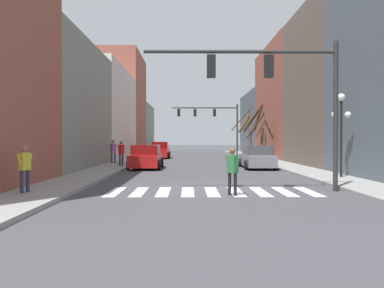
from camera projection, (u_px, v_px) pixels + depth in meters
name	position (u px, v px, depth m)	size (l,w,h in m)	color
ground_plane	(211.00, 189.00, 14.63)	(240.00, 240.00, 0.00)	#424247
sidewalk_left	(56.00, 187.00, 14.56)	(2.24, 90.00, 0.15)	gray
sidewalk_right	(364.00, 187.00, 14.69)	(2.24, 90.00, 0.15)	gray
building_row_left	(96.00, 106.00, 37.41)	(6.00, 60.31, 13.26)	#934C3D
building_row_right	(321.00, 93.00, 30.89)	(6.00, 48.94, 13.66)	#515B66
crosswalk_stripes	(212.00, 192.00, 13.88)	(7.65, 2.60, 0.01)	white
traffic_signal_near	(277.00, 81.00, 13.97)	(7.28, 0.28, 5.62)	#2D2D2D
traffic_signal_far	(212.00, 118.00, 42.05)	(7.41, 0.28, 5.93)	#2D2D2D
street_lamp_right_corner	(341.00, 118.00, 17.83)	(0.95, 0.36, 3.99)	black
car_parked_right_near	(146.00, 158.00, 24.94)	(2.14, 4.21, 1.58)	red
car_parked_right_mid	(160.00, 151.00, 38.91)	(1.97, 4.42, 1.71)	red
car_parked_left_near	(257.00, 158.00, 25.23)	(2.06, 4.61, 1.55)	gray
pedestrian_near_right_corner	(113.00, 149.00, 28.47)	(0.53, 0.67, 1.77)	#282D47
pedestrian_on_right_sidewalk	(121.00, 151.00, 25.88)	(0.41, 0.69, 1.71)	#282D47
pedestrian_waiting_at_curb	(232.00, 167.00, 12.99)	(0.50, 0.62, 1.65)	black
pedestrian_on_left_sidewalk	(25.00, 165.00, 12.62)	(0.33, 0.67, 1.60)	#282D47
street_tree_left_near	(263.00, 137.00, 34.30)	(2.52, 1.60, 4.42)	#473828
street_tree_right_near	(248.00, 134.00, 39.21)	(2.14, 1.50, 5.15)	brown
street_tree_left_mid	(259.00, 130.00, 35.51)	(2.16, 2.83, 5.15)	#473828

